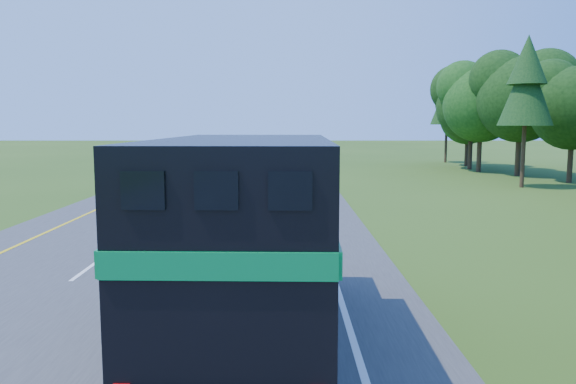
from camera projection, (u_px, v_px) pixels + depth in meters
The scene contains 5 objects.
road at pixel (237, 176), 46.79m from camera, with size 15.00×260.00×0.04m, color #38383A.
lane_markings at pixel (237, 176), 46.79m from camera, with size 11.15×260.00×0.01m.
horse_truck at pixel (250, 237), 10.74m from camera, with size 3.13×9.29×4.08m.
white_suv at pixel (179, 170), 42.73m from camera, with size 2.64×5.72×1.59m, color white.
far_car at pixel (242, 145), 96.52m from camera, with size 1.76×4.37×1.49m, color silver.
Camera 1 is at (4.17, 3.39, 4.38)m, focal length 35.00 mm.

